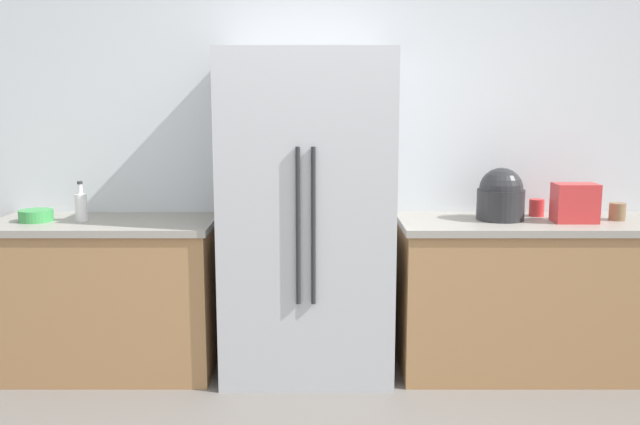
{
  "coord_description": "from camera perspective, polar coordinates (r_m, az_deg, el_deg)",
  "views": [
    {
      "loc": [
        -0.07,
        -2.3,
        1.58
      ],
      "look_at": [
        -0.06,
        0.49,
        1.13
      ],
      "focal_mm": 39.13,
      "sensor_mm": 36.0,
      "label": 1
    }
  ],
  "objects": [
    {
      "name": "cup_b",
      "position": [
        4.32,
        17.06,
        0.4
      ],
      "size": [
        0.09,
        0.09,
        0.1
      ],
      "primitive_type": "cylinder",
      "color": "red",
      "rests_on": "counter_right"
    },
    {
      "name": "counter_left",
      "position": [
        4.26,
        -17.23,
        -6.55
      ],
      "size": [
        1.26,
        0.62,
        0.89
      ],
      "color": "#9E7247",
      "rests_on": "ground_plane"
    },
    {
      "name": "rice_cooker",
      "position": [
        4.12,
        14.33,
        1.3
      ],
      "size": [
        0.27,
        0.27,
        0.3
      ],
      "color": "#262628",
      "rests_on": "counter_right"
    },
    {
      "name": "bowl_a",
      "position": [
        4.27,
        -22.44,
        -0.25
      ],
      "size": [
        0.19,
        0.19,
        0.07
      ],
      "primitive_type": "cylinder",
      "color": "green",
      "rests_on": "counter_left"
    },
    {
      "name": "refrigerator",
      "position": [
        3.95,
        -1.31,
        -0.3
      ],
      "size": [
        0.96,
        0.65,
        1.85
      ],
      "color": "#B2B5BA",
      "rests_on": "ground_plane"
    },
    {
      "name": "toaster",
      "position": [
        4.17,
        19.9,
        0.75
      ],
      "size": [
        0.24,
        0.16,
        0.22
      ],
      "primitive_type": "cube",
      "color": "red",
      "rests_on": "counter_right"
    },
    {
      "name": "bottle_a",
      "position": [
        4.18,
        -19.19,
        0.49
      ],
      "size": [
        0.07,
        0.07,
        0.23
      ],
      "color": "white",
      "rests_on": "counter_left"
    },
    {
      "name": "cup_a",
      "position": [
        4.34,
        22.91,
        0.09
      ],
      "size": [
        0.09,
        0.09,
        0.1
      ],
      "primitive_type": "cylinder",
      "color": "brown",
      "rests_on": "counter_right"
    },
    {
      "name": "kitchen_back_panel",
      "position": [
        4.28,
        0.69,
        6.8
      ],
      "size": [
        4.61,
        0.1,
        2.79
      ],
      "primitive_type": "cube",
      "color": "silver",
      "rests_on": "ground_plane"
    },
    {
      "name": "counter_right",
      "position": [
        4.27,
        16.86,
        -6.53
      ],
      "size": [
        1.57,
        0.62,
        0.89
      ],
      "color": "#9E7247",
      "rests_on": "ground_plane"
    }
  ]
}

